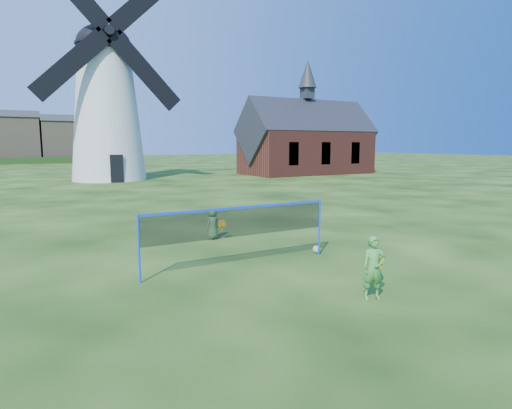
{
  "coord_description": "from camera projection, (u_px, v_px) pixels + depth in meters",
  "views": [
    {
      "loc": [
        -5.31,
        -9.28,
        3.09
      ],
      "look_at": [
        0.2,
        0.5,
        1.5
      ],
      "focal_mm": 30.2,
      "sensor_mm": 36.0,
      "label": 1
    }
  ],
  "objects": [
    {
      "name": "ground",
      "position": [
        259.0,
        265.0,
        11.02
      ],
      "size": [
        220.0,
        220.0,
        0.0
      ],
      "primitive_type": "plane",
      "color": "black",
      "rests_on": "ground"
    },
    {
      "name": "chapel",
      "position": [
        307.0,
        142.0,
        44.6
      ],
      "size": [
        13.66,
        6.62,
        11.55
      ],
      "color": "maroon",
      "rests_on": "ground"
    },
    {
      "name": "play_ball",
      "position": [
        316.0,
        249.0,
        12.23
      ],
      "size": [
        0.22,
        0.22,
        0.22
      ],
      "primitive_type": "sphere",
      "color": "green",
      "rests_on": "ground"
    },
    {
      "name": "player_girl",
      "position": [
        374.0,
        268.0,
        8.56
      ],
      "size": [
        0.7,
        0.46,
        1.28
      ],
      "rotation": [
        0.0,
        0.0,
        -0.39
      ],
      "color": "green",
      "rests_on": "ground"
    },
    {
      "name": "badminton_net",
      "position": [
        239.0,
        223.0,
        10.68
      ],
      "size": [
        5.05,
        0.05,
        1.55
      ],
      "color": "blue",
      "rests_on": "ground"
    },
    {
      "name": "player_boy",
      "position": [
        213.0,
        224.0,
        13.98
      ],
      "size": [
        0.64,
        0.45,
        1.01
      ],
      "rotation": [
        0.0,
        0.0,
        3.42
      ],
      "color": "#4F8A42",
      "rests_on": "ground"
    },
    {
      "name": "windmill",
      "position": [
        107.0,
        104.0,
        36.12
      ],
      "size": [
        11.91,
        6.1,
        17.73
      ],
      "color": "white",
      "rests_on": "ground"
    }
  ]
}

